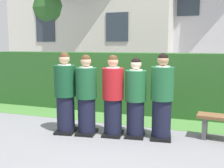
{
  "coord_description": "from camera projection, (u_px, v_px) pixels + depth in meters",
  "views": [
    {
      "loc": [
        1.68,
        -4.89,
        1.82
      ],
      "look_at": [
        0.0,
        0.0,
        1.05
      ],
      "focal_mm": 42.46,
      "sensor_mm": 36.0,
      "label": 1
    }
  ],
  "objects": [
    {
      "name": "school_building_main",
      "position": [
        98.0,
        16.0,
        12.56
      ],
      "size": [
        7.54,
        4.33,
        6.17
      ],
      "color": "beige",
      "rests_on": "ground"
    },
    {
      "name": "student_front_row_4",
      "position": [
        162.0,
        98.0,
        5.08
      ],
      "size": [
        0.44,
        0.52,
        1.67
      ],
      "color": "black",
      "rests_on": "ground"
    },
    {
      "name": "student_in_red_blazer",
      "position": [
        113.0,
        98.0,
        5.28
      ],
      "size": [
        0.42,
        0.5,
        1.62
      ],
      "color": "black",
      "rests_on": "ground"
    },
    {
      "name": "student_front_row_3",
      "position": [
        136.0,
        100.0,
        5.21
      ],
      "size": [
        0.41,
        0.52,
        1.58
      ],
      "color": "black",
      "rests_on": "ground"
    },
    {
      "name": "oak_tree_left",
      "position": [
        63.0,
        11.0,
        12.39
      ],
      "size": [
        3.12,
        3.12,
        4.97
      ],
      "color": "brown",
      "rests_on": "ground"
    },
    {
      "name": "student_front_row_1",
      "position": [
        86.0,
        97.0,
        5.36
      ],
      "size": [
        0.43,
        0.54,
        1.62
      ],
      "color": "black",
      "rests_on": "ground"
    },
    {
      "name": "ground_plane",
      "position": [
        112.0,
        135.0,
        5.38
      ],
      "size": [
        60.0,
        60.0,
        0.0
      ],
      "primitive_type": "plane",
      "color": "slate"
    },
    {
      "name": "hedge",
      "position": [
        136.0,
        83.0,
        7.11
      ],
      "size": [
        8.66,
        0.7,
        1.61
      ],
      "color": "#285623",
      "rests_on": "ground"
    },
    {
      "name": "lawn_strip",
      "position": [
        128.0,
        120.0,
        6.48
      ],
      "size": [
        8.66,
        0.9,
        0.01
      ],
      "primitive_type": "cube",
      "color": "#477A38",
      "rests_on": "ground"
    },
    {
      "name": "student_front_row_0",
      "position": [
        65.0,
        95.0,
        5.45
      ],
      "size": [
        0.46,
        0.54,
        1.67
      ],
      "color": "black",
      "rests_on": "ground"
    }
  ]
}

